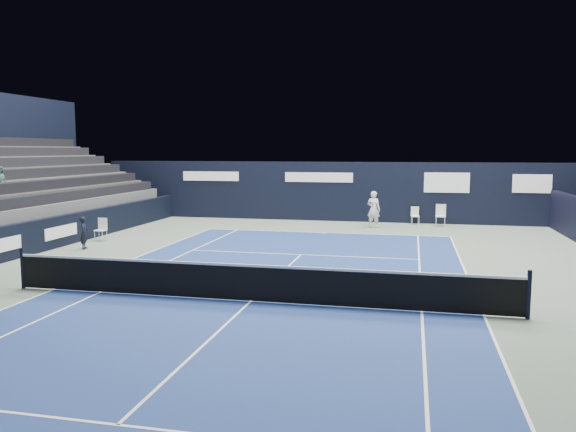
# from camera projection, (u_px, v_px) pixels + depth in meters

# --- Properties ---
(ground) EXTENTS (48.00, 48.00, 0.00)m
(ground) POSITION_uv_depth(u_px,v_px,m) (271.00, 283.00, 15.76)
(ground) COLOR slate
(ground) RESTS_ON ground
(court_surface) EXTENTS (10.97, 23.77, 0.01)m
(court_surface) POSITION_uv_depth(u_px,v_px,m) (250.00, 302.00, 13.82)
(court_surface) COLOR navy
(court_surface) RESTS_ON ground
(folding_chair_back_a) EXTENTS (0.44, 0.46, 0.89)m
(folding_chair_back_a) POSITION_uv_depth(u_px,v_px,m) (415.00, 212.00, 28.28)
(folding_chair_back_a) COLOR white
(folding_chair_back_a) RESTS_ON ground
(folding_chair_back_b) EXTENTS (0.51, 0.49, 1.08)m
(folding_chair_back_b) POSITION_uv_depth(u_px,v_px,m) (441.00, 214.00, 27.47)
(folding_chair_back_b) COLOR white
(folding_chair_back_b) RESTS_ON ground
(line_judge_chair) EXTENTS (0.41, 0.40, 0.93)m
(line_judge_chair) POSITION_uv_depth(u_px,v_px,m) (101.00, 228.00, 23.19)
(line_judge_chair) COLOR white
(line_judge_chair) RESTS_ON ground
(line_judge) EXTENTS (0.43, 0.52, 1.23)m
(line_judge) POSITION_uv_depth(u_px,v_px,m) (84.00, 233.00, 21.17)
(line_judge) COLOR black
(line_judge) RESTS_ON ground
(court_markings) EXTENTS (11.03, 23.83, 0.00)m
(court_markings) POSITION_uv_depth(u_px,v_px,m) (250.00, 301.00, 13.82)
(court_markings) COLOR white
(court_markings) RESTS_ON court_surface
(tennis_net) EXTENTS (12.90, 0.10, 1.10)m
(tennis_net) POSITION_uv_depth(u_px,v_px,m) (250.00, 282.00, 13.76)
(tennis_net) COLOR black
(tennis_net) RESTS_ON ground
(back_sponsor_wall) EXTENTS (26.00, 0.63, 3.10)m
(back_sponsor_wall) POSITION_uv_depth(u_px,v_px,m) (338.00, 191.00, 29.63)
(back_sponsor_wall) COLOR black
(back_sponsor_wall) RESTS_ON ground
(side_barrier_left) EXTENTS (0.33, 22.00, 1.20)m
(side_barrier_left) POSITION_uv_depth(u_px,v_px,m) (57.00, 232.00, 21.59)
(side_barrier_left) COLOR black
(side_barrier_left) RESTS_ON ground
(tennis_player) EXTENTS (0.75, 0.92, 1.78)m
(tennis_player) POSITION_uv_depth(u_px,v_px,m) (374.00, 209.00, 26.97)
(tennis_player) COLOR white
(tennis_player) RESTS_ON ground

